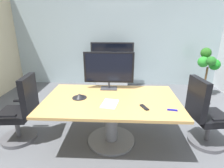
# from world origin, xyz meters

# --- Properties ---
(ground_plane) EXTENTS (7.09, 7.09, 0.00)m
(ground_plane) POSITION_xyz_m (0.00, 0.00, 0.00)
(ground_plane) COLOR #515459
(wall_back_glass_partition) EXTENTS (6.05, 0.10, 2.76)m
(wall_back_glass_partition) POSITION_xyz_m (0.00, 3.05, 1.38)
(wall_back_glass_partition) COLOR #9EB2B7
(wall_back_glass_partition) RESTS_ON ground
(conference_table) EXTENTS (2.02, 1.21, 0.75)m
(conference_table) POSITION_xyz_m (0.01, 0.13, 0.57)
(conference_table) COLOR #B2894C
(conference_table) RESTS_ON ground
(office_chair_left) EXTENTS (0.61, 0.59, 1.09)m
(office_chair_left) POSITION_xyz_m (-1.43, 0.10, 0.46)
(office_chair_left) COLOR #4C4C51
(office_chair_left) RESTS_ON ground
(office_chair_right) EXTENTS (0.62, 0.60, 1.09)m
(office_chair_right) POSITION_xyz_m (1.45, 0.13, 0.46)
(office_chair_right) COLOR #4C4C51
(office_chair_right) RESTS_ON ground
(tv_monitor) EXTENTS (0.84, 0.18, 0.64)m
(tv_monitor) POSITION_xyz_m (-0.05, 0.56, 1.11)
(tv_monitor) COLOR #333338
(tv_monitor) RESTS_ON conference_table
(wall_display_unit) EXTENTS (1.20, 0.36, 1.31)m
(wall_display_unit) POSITION_xyz_m (-0.10, 2.69, 0.44)
(wall_display_unit) COLOR #B7BABC
(wall_display_unit) RESTS_ON ground
(potted_plant) EXTENTS (0.54, 0.60, 1.22)m
(potted_plant) POSITION_xyz_m (2.38, 2.27, 0.67)
(potted_plant) COLOR brown
(potted_plant) RESTS_ON ground
(conference_phone) EXTENTS (0.22, 0.22, 0.07)m
(conference_phone) POSITION_xyz_m (-0.48, 0.14, 0.78)
(conference_phone) COLOR black
(conference_phone) RESTS_ON conference_table
(remote_control) EXTENTS (0.11, 0.18, 0.02)m
(remote_control) POSITION_xyz_m (0.47, -0.15, 0.76)
(remote_control) COLOR black
(remote_control) RESTS_ON conference_table
(whiteboard_marker) EXTENTS (0.13, 0.04, 0.02)m
(whiteboard_marker) POSITION_xyz_m (0.83, -0.21, 0.76)
(whiteboard_marker) COLOR #1919A5
(whiteboard_marker) RESTS_ON conference_table
(paper_notepad) EXTENTS (0.26, 0.33, 0.01)m
(paper_notepad) POSITION_xyz_m (0.00, -0.05, 0.75)
(paper_notepad) COLOR white
(paper_notepad) RESTS_ON conference_table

